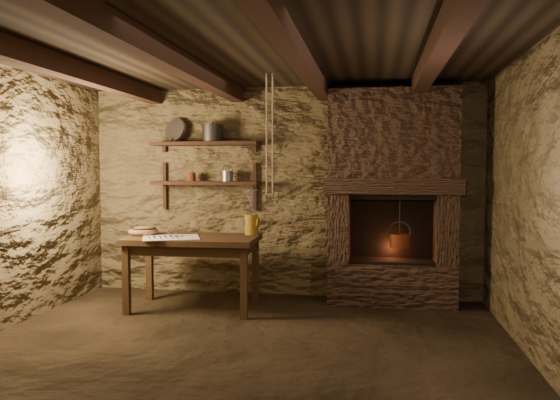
% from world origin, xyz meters
% --- Properties ---
extents(floor, '(4.50, 4.50, 0.00)m').
position_xyz_m(floor, '(0.00, 0.00, 0.00)').
color(floor, black).
rests_on(floor, ground).
extents(back_wall, '(4.50, 0.04, 2.40)m').
position_xyz_m(back_wall, '(0.00, 2.00, 1.20)').
color(back_wall, brown).
rests_on(back_wall, floor).
extents(front_wall, '(4.50, 0.04, 2.40)m').
position_xyz_m(front_wall, '(0.00, -2.00, 1.20)').
color(front_wall, brown).
rests_on(front_wall, floor).
extents(right_wall, '(0.04, 4.00, 2.40)m').
position_xyz_m(right_wall, '(2.25, 0.00, 1.20)').
color(right_wall, brown).
rests_on(right_wall, floor).
extents(ceiling, '(4.50, 4.00, 0.04)m').
position_xyz_m(ceiling, '(0.00, 0.00, 2.40)').
color(ceiling, black).
rests_on(ceiling, back_wall).
extents(beam_far_left, '(0.14, 3.95, 0.16)m').
position_xyz_m(beam_far_left, '(-1.50, 0.00, 2.31)').
color(beam_far_left, black).
rests_on(beam_far_left, ceiling).
extents(beam_mid_left, '(0.14, 3.95, 0.16)m').
position_xyz_m(beam_mid_left, '(-0.50, 0.00, 2.31)').
color(beam_mid_left, black).
rests_on(beam_mid_left, ceiling).
extents(beam_mid_right, '(0.14, 3.95, 0.16)m').
position_xyz_m(beam_mid_right, '(0.50, 0.00, 2.31)').
color(beam_mid_right, black).
rests_on(beam_mid_right, ceiling).
extents(beam_far_right, '(0.14, 3.95, 0.16)m').
position_xyz_m(beam_far_right, '(1.50, 0.00, 2.31)').
color(beam_far_right, black).
rests_on(beam_far_right, ceiling).
extents(shelf_lower, '(1.25, 0.30, 0.04)m').
position_xyz_m(shelf_lower, '(-0.85, 1.84, 1.30)').
color(shelf_lower, black).
rests_on(shelf_lower, back_wall).
extents(shelf_upper, '(1.25, 0.30, 0.04)m').
position_xyz_m(shelf_upper, '(-0.85, 1.84, 1.75)').
color(shelf_upper, black).
rests_on(shelf_upper, back_wall).
extents(hearth, '(1.43, 0.51, 2.30)m').
position_xyz_m(hearth, '(1.25, 1.77, 1.23)').
color(hearth, '#38251C').
rests_on(hearth, floor).
extents(work_table, '(1.36, 0.81, 0.76)m').
position_xyz_m(work_table, '(-0.79, 1.19, 0.41)').
color(work_table, '#311F11').
rests_on(work_table, floor).
extents(linen_cloth, '(0.68, 0.63, 0.01)m').
position_xyz_m(linen_cloth, '(-0.97, 1.03, 0.76)').
color(linen_cloth, white).
rests_on(linen_cloth, work_table).
extents(pewter_cutlery_row, '(0.50, 0.34, 0.01)m').
position_xyz_m(pewter_cutlery_row, '(-0.97, 1.01, 0.77)').
color(pewter_cutlery_row, gray).
rests_on(pewter_cutlery_row, linen_cloth).
extents(drinking_glasses, '(0.18, 0.05, 0.07)m').
position_xyz_m(drinking_glasses, '(-0.95, 1.14, 0.80)').
color(drinking_glasses, silver).
rests_on(drinking_glasses, linen_cloth).
extents(stoneware_jug, '(0.17, 0.17, 0.50)m').
position_xyz_m(stoneware_jug, '(-0.23, 1.46, 0.97)').
color(stoneware_jug, olive).
rests_on(stoneware_jug, work_table).
extents(wooden_bowl, '(0.33, 0.33, 0.11)m').
position_xyz_m(wooden_bowl, '(-1.35, 1.23, 0.80)').
color(wooden_bowl, '#9D6644').
rests_on(wooden_bowl, work_table).
extents(iron_stockpot, '(0.24, 0.24, 0.18)m').
position_xyz_m(iron_stockpot, '(-0.77, 1.84, 1.86)').
color(iron_stockpot, '#2E2B29').
rests_on(iron_stockpot, shelf_upper).
extents(tin_pan, '(0.32, 0.23, 0.29)m').
position_xyz_m(tin_pan, '(-1.25, 1.94, 1.91)').
color(tin_pan, gray).
rests_on(tin_pan, shelf_upper).
extents(small_kettle, '(0.19, 0.16, 0.18)m').
position_xyz_m(small_kettle, '(-0.60, 1.84, 1.38)').
color(small_kettle, gray).
rests_on(small_kettle, shelf_lower).
extents(rusty_tin, '(0.13, 0.13, 0.10)m').
position_xyz_m(rusty_tin, '(-1.03, 1.84, 1.37)').
color(rusty_tin, '#5E2112').
rests_on(rusty_tin, shelf_lower).
extents(red_pot, '(0.24, 0.24, 0.54)m').
position_xyz_m(red_pot, '(1.33, 1.72, 0.71)').
color(red_pot, maroon).
rests_on(red_pot, hearth).
extents(hanging_ropes, '(0.08, 0.08, 1.20)m').
position_xyz_m(hanging_ropes, '(0.05, 1.05, 1.80)').
color(hanging_ropes, tan).
rests_on(hanging_ropes, ceiling).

